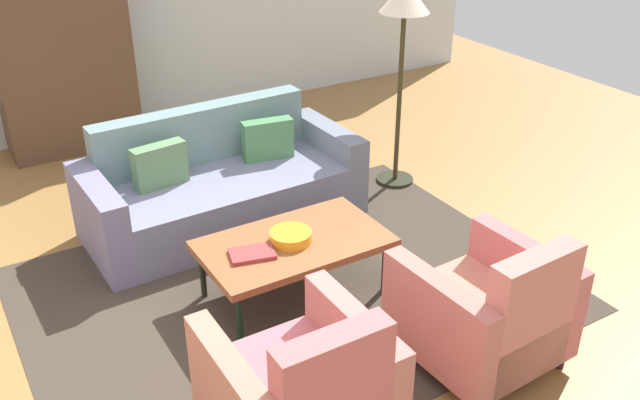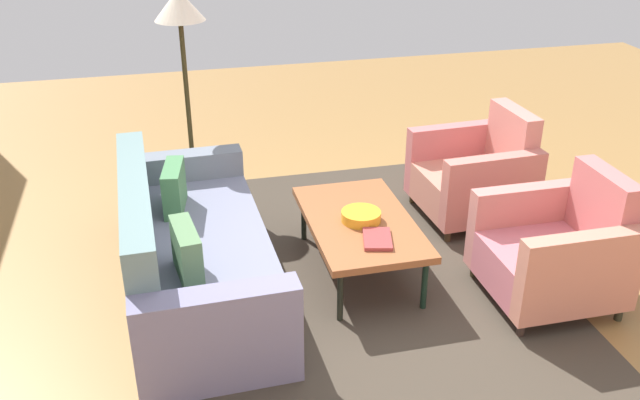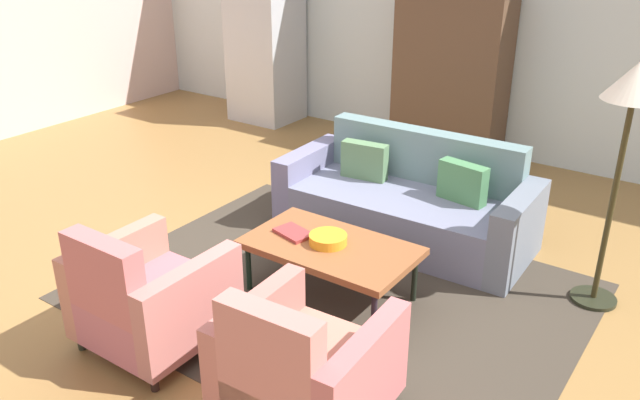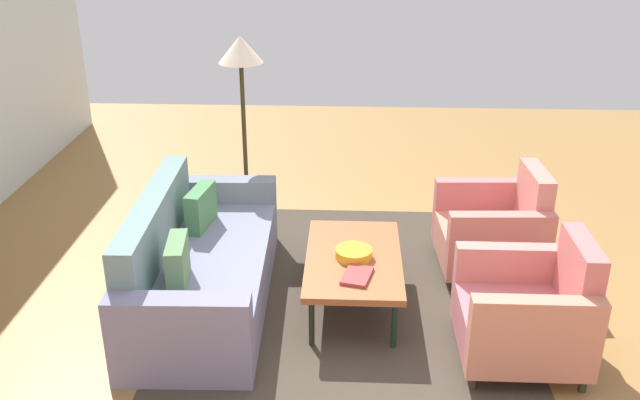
{
  "view_description": "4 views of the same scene",
  "coord_description": "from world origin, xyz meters",
  "px_view_note": "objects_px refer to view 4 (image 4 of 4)",
  "views": [
    {
      "loc": [
        -1.4,
        -3.34,
        2.75
      ],
      "look_at": [
        0.74,
        0.19,
        0.56
      ],
      "focal_mm": 39.33,
      "sensor_mm": 36.0,
      "label": 1
    },
    {
      "loc": [
        -3.57,
        1.3,
        2.67
      ],
      "look_at": [
        0.53,
        0.31,
        0.56
      ],
      "focal_mm": 39.25,
      "sensor_mm": 36.0,
      "label": 2
    },
    {
      "loc": [
        2.73,
        -3.34,
        2.58
      ],
      "look_at": [
        0.2,
        0.28,
        0.6
      ],
      "focal_mm": 36.79,
      "sensor_mm": 36.0,
      "label": 3
    },
    {
      "loc": [
        -4.08,
        0.08,
        2.87
      ],
      "look_at": [
        0.65,
        0.3,
        0.77
      ],
      "focal_mm": 39.23,
      "sensor_mm": 36.0,
      "label": 4
    }
  ],
  "objects_px": {
    "couch": "(195,268)",
    "book_stack": "(357,276)",
    "coffee_table": "(353,261)",
    "floor_lamp": "(241,67)",
    "armchair_left": "(532,314)",
    "armchair_right": "(497,232)",
    "fruit_bowl": "(354,253)"
  },
  "relations": [
    {
      "from": "coffee_table",
      "to": "fruit_bowl",
      "type": "bearing_deg",
      "value": -180.0
    },
    {
      "from": "armchair_left",
      "to": "book_stack",
      "type": "relative_size",
      "value": 2.83
    },
    {
      "from": "couch",
      "to": "armchair_left",
      "type": "distance_m",
      "value": 2.43
    },
    {
      "from": "armchair_left",
      "to": "armchair_right",
      "type": "distance_m",
      "value": 1.2
    },
    {
      "from": "coffee_table",
      "to": "couch",
      "type": "bearing_deg",
      "value": 90.12
    },
    {
      "from": "armchair_right",
      "to": "fruit_bowl",
      "type": "bearing_deg",
      "value": 115.52
    },
    {
      "from": "coffee_table",
      "to": "floor_lamp",
      "type": "height_order",
      "value": "floor_lamp"
    },
    {
      "from": "couch",
      "to": "armchair_left",
      "type": "height_order",
      "value": "armchair_left"
    },
    {
      "from": "couch",
      "to": "fruit_bowl",
      "type": "bearing_deg",
      "value": 87.49
    },
    {
      "from": "couch",
      "to": "coffee_table",
      "type": "relative_size",
      "value": 1.77
    },
    {
      "from": "couch",
      "to": "floor_lamp",
      "type": "height_order",
      "value": "floor_lamp"
    },
    {
      "from": "armchair_right",
      "to": "book_stack",
      "type": "height_order",
      "value": "armchair_right"
    },
    {
      "from": "couch",
      "to": "floor_lamp",
      "type": "xyz_separation_m",
      "value": [
        1.59,
        -0.16,
        1.16
      ]
    },
    {
      "from": "couch",
      "to": "fruit_bowl",
      "type": "distance_m",
      "value": 1.2
    },
    {
      "from": "fruit_bowl",
      "to": "coffee_table",
      "type": "bearing_deg",
      "value": 0.0
    },
    {
      "from": "couch",
      "to": "book_stack",
      "type": "xyz_separation_m",
      "value": [
        -0.3,
        -1.21,
        0.14
      ]
    },
    {
      "from": "couch",
      "to": "armchair_left",
      "type": "relative_size",
      "value": 2.41
    },
    {
      "from": "armchair_right",
      "to": "floor_lamp",
      "type": "height_order",
      "value": "floor_lamp"
    },
    {
      "from": "fruit_bowl",
      "to": "armchair_right",
      "type": "bearing_deg",
      "value": -61.83
    },
    {
      "from": "couch",
      "to": "armchair_right",
      "type": "relative_size",
      "value": 2.41
    },
    {
      "from": "couch",
      "to": "book_stack",
      "type": "distance_m",
      "value": 1.26
    },
    {
      "from": "armchair_left",
      "to": "floor_lamp",
      "type": "bearing_deg",
      "value": 45.07
    },
    {
      "from": "armchair_left",
      "to": "floor_lamp",
      "type": "distance_m",
      "value": 3.29
    },
    {
      "from": "couch",
      "to": "coffee_table",
      "type": "bearing_deg",
      "value": 88.53
    },
    {
      "from": "armchair_right",
      "to": "armchair_left",
      "type": "bearing_deg",
      "value": 177.36
    },
    {
      "from": "armchair_left",
      "to": "book_stack",
      "type": "distance_m",
      "value": 1.18
    },
    {
      "from": "coffee_table",
      "to": "armchair_right",
      "type": "height_order",
      "value": "armchair_right"
    },
    {
      "from": "couch",
      "to": "fruit_bowl",
      "type": "relative_size",
      "value": 7.85
    },
    {
      "from": "armchair_right",
      "to": "coffee_table",
      "type": "bearing_deg",
      "value": 114.7
    },
    {
      "from": "fruit_bowl",
      "to": "floor_lamp",
      "type": "bearing_deg",
      "value": 32.4
    },
    {
      "from": "coffee_table",
      "to": "book_stack",
      "type": "xyz_separation_m",
      "value": [
        -0.31,
        -0.03,
        0.05
      ]
    },
    {
      "from": "floor_lamp",
      "to": "armchair_right",
      "type": "bearing_deg",
      "value": -114.27
    }
  ]
}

